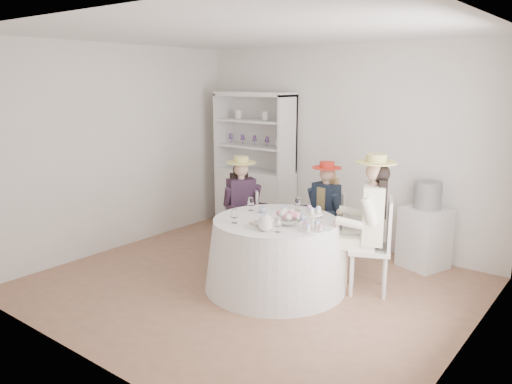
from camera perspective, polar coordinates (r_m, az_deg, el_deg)
The scene contains 23 objects.
ground at distance 5.66m, azimuth -0.63°, elevation -10.61°, with size 4.50×4.50×0.00m, color #8B5F45.
ceiling at distance 5.22m, azimuth -0.71°, elevation 17.78°, with size 4.50×4.50×0.00m, color white.
wall_back at distance 6.93m, azimuth 9.71°, elevation 5.15°, with size 4.50×4.50×0.00m, color silver.
wall_front at distance 3.94m, azimuth -19.08°, elevation -1.04°, with size 4.50×4.50×0.00m, color silver.
wall_left at distance 6.88m, azimuth -15.55°, elevation 4.82°, with size 4.50×4.50×0.00m, color silver.
wall_right at distance 4.28m, azimuth 23.66°, elevation -0.37°, with size 4.50×4.50×0.00m, color silver.
tea_table at distance 5.49m, azimuth 2.23°, elevation -7.05°, with size 1.55×1.55×0.77m.
hutch at distance 7.54m, azimuth -0.07°, elevation 1.19°, with size 1.31×0.69×2.07m.
side_table at distance 6.41m, azimuth 18.69°, elevation -4.97°, with size 0.47×0.47×0.74m, color silver.
hatbox at distance 6.27m, azimuth 19.03°, elevation -0.35°, with size 0.32×0.32×0.32m, color black.
guest_left at distance 6.27m, azimuth -1.62°, elevation -1.15°, with size 0.56×0.51×1.31m.
guest_mid at distance 6.19m, azimuth 7.86°, elevation -1.63°, with size 0.48×0.50×1.27m.
guest_right at distance 5.37m, azimuth 12.97°, elevation -2.68°, with size 0.63×0.57×1.50m.
spare_chair at distance 6.45m, azimuth 0.68°, elevation -3.17°, with size 0.52×0.52×0.89m.
teacup_a at distance 5.61m, azimuth 0.75°, elevation -2.10°, with size 0.08×0.08×0.06m, color white.
teacup_b at distance 5.64m, azimuth 3.23°, elevation -2.03°, with size 0.07×0.07×0.07m, color white.
teacup_c at distance 5.35m, azimuth 5.34°, elevation -2.90°, with size 0.08×0.08×0.06m, color white.
flower_bowl at distance 5.17m, azimuth 3.65°, elevation -3.45°, with size 0.22×0.22×0.06m, color white.
flower_arrangement at distance 5.19m, azimuth 3.75°, elevation -2.64°, with size 0.19×0.20×0.07m.
table_teapot at distance 4.95m, azimuth 1.20°, elevation -3.58°, with size 0.24×0.17×0.18m.
sandwich_plate at distance 5.12m, azimuth 0.16°, elevation -3.76°, with size 0.25×0.25×0.05m.
cupcake_stand at distance 4.98m, azimuth 6.49°, elevation -3.43°, with size 0.26×0.26×0.24m.
stemware_set at distance 5.35m, azimuth 2.27°, elevation -2.37°, with size 0.96×0.92×0.15m.
Camera 1 is at (3.23, -4.07, 2.24)m, focal length 35.00 mm.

